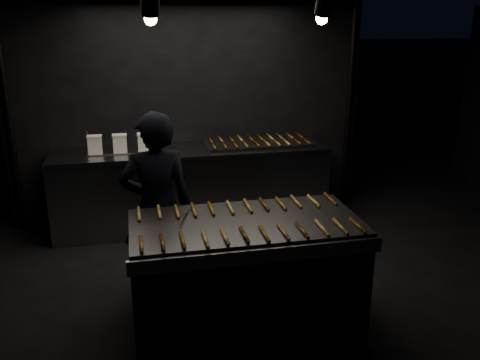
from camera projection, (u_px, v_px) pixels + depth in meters
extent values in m
plane|color=black|center=(212.00, 273.00, 4.74)|extent=(80.00, 80.00, 0.00)
cylinder|color=black|center=(9.00, 120.00, 5.30)|extent=(0.07, 0.07, 2.50)
cylinder|color=black|center=(349.00, 106.00, 6.05)|extent=(0.07, 0.07, 2.50)
cube|color=black|center=(189.00, 112.00, 5.74)|extent=(4.00, 0.06, 2.50)
cylinder|color=black|center=(150.00, 6.00, 2.75)|extent=(0.10, 0.13, 0.13)
sphere|color=#FFD899|center=(150.00, 19.00, 2.80)|extent=(0.07, 0.07, 0.07)
cylinder|color=black|center=(324.00, 6.00, 2.95)|extent=(0.10, 0.13, 0.13)
sphere|color=#FFD899|center=(322.00, 19.00, 3.00)|extent=(0.07, 0.07, 0.07)
cube|color=black|center=(245.00, 280.00, 3.77)|extent=(1.64, 0.80, 0.85)
cube|color=gray|center=(260.00, 256.00, 3.26)|extent=(1.68, 0.03, 0.10)
cube|color=#3D3D3F|center=(246.00, 224.00, 3.63)|extent=(1.64, 0.80, 0.05)
cube|color=gray|center=(192.00, 190.00, 5.67)|extent=(3.00, 0.60, 0.86)
cube|color=gray|center=(191.00, 151.00, 5.53)|extent=(3.00, 0.62, 0.04)
cylinder|color=#99999E|center=(87.00, 145.00, 5.22)|extent=(0.01, 0.01, 0.24)
cylinder|color=#99999E|center=(152.00, 142.00, 5.35)|extent=(0.01, 0.01, 0.24)
cylinder|color=#99999E|center=(88.00, 143.00, 5.32)|extent=(0.01, 0.01, 0.24)
cylinder|color=#99999E|center=(151.00, 139.00, 5.45)|extent=(0.01, 0.01, 0.24)
cube|color=#99999E|center=(121.00, 153.00, 5.37)|extent=(0.70, 0.14, 0.01)
cube|color=white|center=(95.00, 145.00, 5.29)|extent=(0.14, 0.10, 0.18)
cube|color=white|center=(94.00, 136.00, 5.26)|extent=(0.15, 0.11, 0.02)
cube|color=white|center=(120.00, 144.00, 5.34)|extent=(0.14, 0.10, 0.18)
cube|color=white|center=(119.00, 135.00, 5.31)|extent=(0.15, 0.11, 0.02)
cube|color=white|center=(145.00, 143.00, 5.39)|extent=(0.14, 0.10, 0.18)
cube|color=white|center=(144.00, 134.00, 5.36)|extent=(0.15, 0.11, 0.02)
cube|color=#3D3D3F|center=(258.00, 144.00, 5.66)|extent=(1.18, 0.55, 0.05)
imported|color=black|center=(157.00, 208.00, 4.15)|extent=(0.61, 0.42, 1.60)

